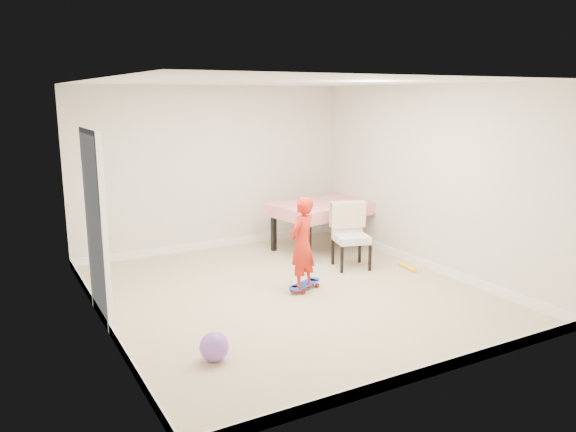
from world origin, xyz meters
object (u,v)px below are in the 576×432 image
child (302,247)px  dining_table (325,226)px  dining_chair (351,236)px  skateboard (305,286)px  balloon (214,347)px

child → dining_table: bearing=-155.7°
child → dining_chair: bearing=-179.7°
dining_table → child: bearing=-140.7°
skateboard → balloon: (-1.75, -1.29, 0.10)m
skateboard → child: (-0.07, -0.06, 0.55)m
dining_chair → skateboard: size_ratio=1.64×
dining_chair → child: size_ratio=0.79×
child → balloon: 2.13m
skateboard → child: child is taller
dining_table → dining_chair: (-0.22, -1.06, 0.09)m
dining_table → dining_chair: dining_chair is taller
dining_chair → skateboard: 1.25m
child → skateboard: bearing=-168.1°
dining_chair → skateboard: dining_chair is taller
dining_table → child: (-1.37, -1.60, 0.21)m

